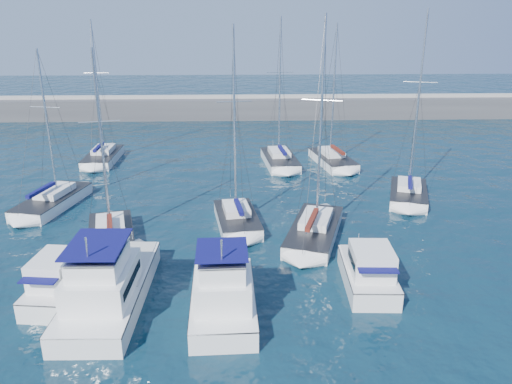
{
  "coord_description": "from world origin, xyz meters",
  "views": [
    {
      "loc": [
        1.62,
        -26.14,
        15.4
      ],
      "look_at": [
        2.74,
        8.45,
        3.0
      ],
      "focal_mm": 35.0,
      "sensor_mm": 36.0,
      "label": 1
    }
  ],
  "objects_px": {
    "sailboat_mid_b": "(111,236)",
    "sailboat_mid_e": "(408,193)",
    "motor_yacht_stbd_inner": "(223,296)",
    "sailboat_back_c": "(333,159)",
    "sailboat_mid_c": "(237,219)",
    "motor_yacht_port_outer": "(61,281)",
    "sailboat_mid_a": "(53,201)",
    "motor_yacht_stbd_outer": "(369,273)",
    "sailboat_back_b": "(280,160)",
    "motor_yacht_port_inner": "(108,287)",
    "sailboat_back_a": "(103,157)",
    "sailboat_mid_d": "(315,230)"
  },
  "relations": [
    {
      "from": "sailboat_mid_c",
      "to": "motor_yacht_stbd_inner",
      "type": "bearing_deg",
      "value": -101.68
    },
    {
      "from": "motor_yacht_port_inner",
      "to": "sailboat_mid_e",
      "type": "xyz_separation_m",
      "value": [
        22.12,
        16.24,
        -0.57
      ]
    },
    {
      "from": "motor_yacht_port_outer",
      "to": "motor_yacht_stbd_outer",
      "type": "bearing_deg",
      "value": 7.76
    },
    {
      "from": "motor_yacht_stbd_inner",
      "to": "sailboat_back_c",
      "type": "bearing_deg",
      "value": 66.88
    },
    {
      "from": "motor_yacht_port_outer",
      "to": "sailboat_mid_e",
      "type": "height_order",
      "value": "sailboat_mid_e"
    },
    {
      "from": "motor_yacht_stbd_outer",
      "to": "sailboat_back_a",
      "type": "xyz_separation_m",
      "value": [
        -22.66,
        27.7,
        -0.41
      ]
    },
    {
      "from": "motor_yacht_stbd_outer",
      "to": "sailboat_back_a",
      "type": "relative_size",
      "value": 0.4
    },
    {
      "from": "sailboat_mid_b",
      "to": "sailboat_mid_e",
      "type": "relative_size",
      "value": 0.85
    },
    {
      "from": "sailboat_mid_d",
      "to": "sailboat_back_a",
      "type": "height_order",
      "value": "sailboat_mid_d"
    },
    {
      "from": "motor_yacht_stbd_outer",
      "to": "sailboat_back_a",
      "type": "bearing_deg",
      "value": 132.07
    },
    {
      "from": "sailboat_back_c",
      "to": "sailboat_back_a",
      "type": "bearing_deg",
      "value": 165.14
    },
    {
      "from": "sailboat_mid_c",
      "to": "sailboat_mid_b",
      "type": "bearing_deg",
      "value": -170.84
    },
    {
      "from": "sailboat_mid_b",
      "to": "sailboat_mid_d",
      "type": "xyz_separation_m",
      "value": [
        14.58,
        0.52,
        0.01
      ]
    },
    {
      "from": "sailboat_mid_c",
      "to": "sailboat_mid_e",
      "type": "bearing_deg",
      "value": 10.89
    },
    {
      "from": "motor_yacht_port_outer",
      "to": "sailboat_back_c",
      "type": "distance_m",
      "value": 33.12
    },
    {
      "from": "motor_yacht_stbd_inner",
      "to": "sailboat_mid_a",
      "type": "relative_size",
      "value": 0.58
    },
    {
      "from": "motor_yacht_port_inner",
      "to": "sailboat_mid_c",
      "type": "bearing_deg",
      "value": 58.36
    },
    {
      "from": "motor_yacht_stbd_outer",
      "to": "sailboat_mid_c",
      "type": "distance_m",
      "value": 12.31
    },
    {
      "from": "sailboat_mid_d",
      "to": "sailboat_back_b",
      "type": "height_order",
      "value": "sailboat_mid_d"
    },
    {
      "from": "sailboat_back_c",
      "to": "motor_yacht_port_inner",
      "type": "bearing_deg",
      "value": -132.97
    },
    {
      "from": "motor_yacht_port_outer",
      "to": "sailboat_mid_a",
      "type": "distance_m",
      "value": 15.43
    },
    {
      "from": "sailboat_mid_a",
      "to": "sailboat_back_c",
      "type": "bearing_deg",
      "value": 37.53
    },
    {
      "from": "motor_yacht_stbd_outer",
      "to": "sailboat_mid_b",
      "type": "relative_size",
      "value": 0.44
    },
    {
      "from": "sailboat_mid_b",
      "to": "sailboat_back_c",
      "type": "bearing_deg",
      "value": 30.53
    },
    {
      "from": "motor_yacht_stbd_inner",
      "to": "sailboat_mid_e",
      "type": "bearing_deg",
      "value": 45.85
    },
    {
      "from": "sailboat_mid_c",
      "to": "sailboat_mid_a",
      "type": "bearing_deg",
      "value": 155.53
    },
    {
      "from": "sailboat_mid_e",
      "to": "sailboat_back_a",
      "type": "relative_size",
      "value": 1.06
    },
    {
      "from": "motor_yacht_port_inner",
      "to": "sailboat_mid_a",
      "type": "relative_size",
      "value": 0.79
    },
    {
      "from": "motor_yacht_stbd_inner",
      "to": "sailboat_mid_d",
      "type": "xyz_separation_m",
      "value": [
        6.36,
        9.77,
        -0.61
      ]
    },
    {
      "from": "motor_yacht_port_outer",
      "to": "sailboat_mid_e",
      "type": "xyz_separation_m",
      "value": [
        25.04,
        15.15,
        -0.38
      ]
    },
    {
      "from": "sailboat_back_a",
      "to": "sailboat_mid_d",
      "type": "bearing_deg",
      "value": -44.89
    },
    {
      "from": "motor_yacht_stbd_outer",
      "to": "sailboat_back_b",
      "type": "bearing_deg",
      "value": 99.94
    },
    {
      "from": "sailboat_mid_b",
      "to": "sailboat_back_b",
      "type": "bearing_deg",
      "value": 40.64
    },
    {
      "from": "motor_yacht_port_inner",
      "to": "sailboat_mid_a",
      "type": "distance_m",
      "value": 17.65
    },
    {
      "from": "sailboat_mid_b",
      "to": "sailboat_mid_e",
      "type": "distance_m",
      "value": 25.26
    },
    {
      "from": "sailboat_mid_e",
      "to": "sailboat_back_b",
      "type": "xyz_separation_m",
      "value": [
        -10.45,
        11.13,
        -0.03
      ]
    },
    {
      "from": "motor_yacht_stbd_inner",
      "to": "sailboat_back_a",
      "type": "xyz_separation_m",
      "value": [
        -14.15,
        30.27,
        -0.6
      ]
    },
    {
      "from": "motor_yacht_stbd_inner",
      "to": "motor_yacht_stbd_outer",
      "type": "xyz_separation_m",
      "value": [
        8.52,
        2.57,
        -0.19
      ]
    },
    {
      "from": "motor_yacht_stbd_inner",
      "to": "sailboat_back_c",
      "type": "xyz_separation_m",
      "value": [
        10.98,
        28.32,
        -0.6
      ]
    },
    {
      "from": "motor_yacht_stbd_outer",
      "to": "sailboat_mid_b",
      "type": "distance_m",
      "value": 18.02
    },
    {
      "from": "motor_yacht_stbd_inner",
      "to": "sailboat_mid_a",
      "type": "distance_m",
      "value": 22.26
    },
    {
      "from": "motor_yacht_stbd_inner",
      "to": "sailboat_mid_e",
      "type": "relative_size",
      "value": 0.48
    },
    {
      "from": "motor_yacht_port_outer",
      "to": "sailboat_mid_a",
      "type": "xyz_separation_m",
      "value": [
        -5.54,
        14.39,
        -0.44
      ]
    },
    {
      "from": "sailboat_mid_c",
      "to": "motor_yacht_port_inner",
      "type": "bearing_deg",
      "value": -131.26
    },
    {
      "from": "sailboat_back_b",
      "to": "sailboat_mid_e",
      "type": "bearing_deg",
      "value": -52.44
    },
    {
      "from": "motor_yacht_port_inner",
      "to": "sailboat_back_a",
      "type": "bearing_deg",
      "value": 106.09
    },
    {
      "from": "motor_yacht_port_inner",
      "to": "motor_yacht_stbd_inner",
      "type": "relative_size",
      "value": 1.35
    },
    {
      "from": "sailboat_mid_a",
      "to": "sailboat_mid_c",
      "type": "xyz_separation_m",
      "value": [
        15.57,
        -4.49,
        0.04
      ]
    },
    {
      "from": "sailboat_mid_c",
      "to": "sailboat_mid_e",
      "type": "xyz_separation_m",
      "value": [
        15.02,
        5.25,
        0.01
      ]
    },
    {
      "from": "motor_yacht_stbd_inner",
      "to": "sailboat_mid_c",
      "type": "relative_size",
      "value": 0.51
    }
  ]
}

